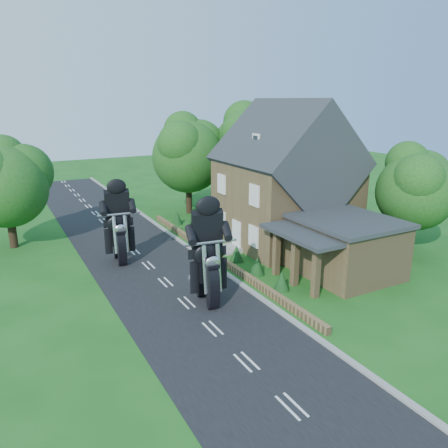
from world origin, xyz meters
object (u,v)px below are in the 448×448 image
garden_wall (216,256)px  annex (343,246)px  motorcycle_follow (120,250)px  motorcycle_lead (208,288)px  house (286,184)px

garden_wall → annex: annex is taller
annex → motorcycle_follow: bearing=143.7°
garden_wall → annex: bearing=-46.2°
motorcycle_lead → garden_wall: bearing=-113.6°
motorcycle_lead → motorcycle_follow: bearing=-66.3°
house → annex: size_ratio=1.45×
annex → garden_wall: bearing=133.8°
annex → house: bearing=84.8°
annex → motorcycle_lead: 8.93m
house → annex: (-0.62, -6.80, -2.58)m
garden_wall → house: size_ratio=2.15×
annex → motorcycle_follow: (-11.22, 8.25, -0.95)m
annex → motorcycle_lead: annex is taller
garden_wall → motorcycle_follow: (-5.65, 2.45, 0.62)m
annex → motorcycle_follow: size_ratio=4.00×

